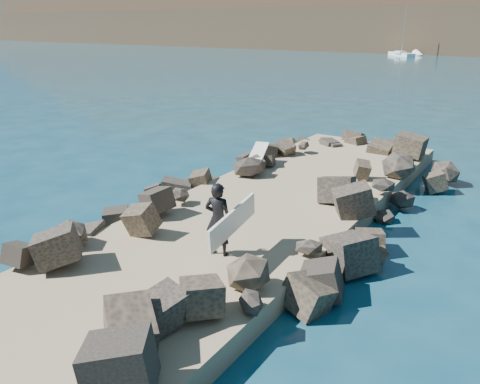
{
  "coord_description": "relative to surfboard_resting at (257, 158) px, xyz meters",
  "views": [
    {
      "loc": [
        7.23,
        -11.86,
        6.24
      ],
      "look_at": [
        0.0,
        -1.0,
        1.5
      ],
      "focal_mm": 35.0,
      "sensor_mm": 36.0,
      "label": 1
    }
  ],
  "objects": [
    {
      "name": "riprap_right",
      "position": [
        5.3,
        -5.37,
        -0.54
      ],
      "size": [
        2.6,
        22.0,
        1.0
      ],
      "primitive_type": "cube",
      "color": "black",
      "rests_on": "ground"
    },
    {
      "name": "surfboard_resting",
      "position": [
        0.0,
        0.0,
        0.0
      ],
      "size": [
        1.31,
        2.34,
        0.08
      ],
      "primitive_type": "cube",
      "rotation": [
        0.0,
        0.0,
        0.35
      ],
      "color": "white",
      "rests_on": "riprap_left"
    },
    {
      "name": "riprap_left",
      "position": [
        -0.5,
        -5.37,
        -0.54
      ],
      "size": [
        2.6,
        22.0,
        1.0
      ],
      "primitive_type": "cube",
      "color": "black",
      "rests_on": "ground"
    },
    {
      "name": "surfer_with_board",
      "position": [
        3.23,
        -7.02,
        0.54
      ],
      "size": [
        1.03,
        2.39,
        1.94
      ],
      "color": "black",
      "rests_on": "jetty"
    },
    {
      "name": "sailboat_e",
      "position": [
        -16.98,
        81.62,
        -0.69
      ],
      "size": [
        6.66,
        7.07,
        9.52
      ],
      "color": "white",
      "rests_on": "ground"
    },
    {
      "name": "ground",
      "position": [
        2.4,
        -3.87,
        -1.04
      ],
      "size": [
        800.0,
        800.0,
        0.0
      ],
      "primitive_type": "plane",
      "color": "#0F384C",
      "rests_on": "ground"
    },
    {
      "name": "jetty",
      "position": [
        2.4,
        -5.87,
        -0.74
      ],
      "size": [
        6.0,
        26.0,
        0.6
      ],
      "primitive_type": "cube",
      "color": "#8C7759",
      "rests_on": "ground"
    }
  ]
}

